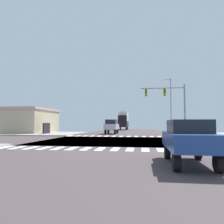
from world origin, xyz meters
name	(u,v)px	position (x,y,z in m)	size (l,w,h in m)	color
ground	(112,141)	(0.00, 0.00, -0.03)	(90.00, 90.00, 0.05)	#463A3B
sidewalk_corner_ne	(211,135)	(13.00, 12.00, 0.07)	(12.00, 12.00, 0.14)	gray
sidewalk_corner_nw	(43,133)	(-13.00, 12.00, 0.07)	(12.00, 12.00, 0.14)	gray
crosswalk_near	(93,149)	(-0.25, -7.30, 0.00)	(13.50, 2.00, 0.01)	white
crosswalk_far	(118,136)	(-0.25, 7.30, 0.00)	(13.50, 2.00, 0.01)	white
traffic_signal_mast	(168,99)	(6.31, 6.80, 4.92)	(5.64, 0.55, 6.71)	gray
street_lamp	(170,101)	(7.73, 16.58, 5.55)	(1.78, 0.32, 9.46)	gray
bank_building	(15,121)	(-19.79, 14.70, 2.19)	(14.57, 10.28, 4.37)	tan
box_truck_crossing_1	(123,120)	(-2.00, 35.95, 2.56)	(2.40, 7.20, 4.85)	black
sedan_queued_2	(188,138)	(5.00, -12.27, 1.12)	(1.80, 4.30, 1.88)	black
suv_leading_2	(112,125)	(-2.00, 14.01, 1.39)	(1.96, 4.60, 2.34)	black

